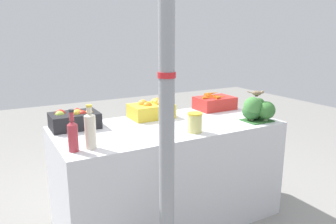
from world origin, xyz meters
TOP-DOWN VIEW (x-y plane):
  - ground_plane at (0.00, 0.00)m, footprint 10.00×10.00m
  - market_table at (0.00, 0.00)m, footprint 1.72×0.81m
  - support_pole at (-0.39, -0.69)m, footprint 0.09×0.09m
  - apple_crate at (-0.65, 0.26)m, footprint 0.35×0.24m
  - orange_crate at (-0.01, 0.26)m, footprint 0.35×0.24m
  - carrot_crate at (0.64, 0.26)m, footprint 0.35×0.24m
  - broccoli_pile at (0.68, -0.24)m, footprint 0.23×0.22m
  - juice_bottle_ruby at (-0.78, -0.24)m, footprint 0.06×0.06m
  - juice_bottle_cloudy at (-0.67, -0.24)m, footprint 0.07×0.07m
  - pickle_jar at (0.07, -0.27)m, footprint 0.11×0.11m
  - sparrow_bird at (0.68, -0.24)m, footprint 0.09×0.11m

SIDE VIEW (x-z plane):
  - ground_plane at x=0.00m, z-range 0.00..0.00m
  - market_table at x=0.00m, z-range 0.00..0.80m
  - carrot_crate at x=0.64m, z-range 0.79..0.94m
  - apple_crate at x=-0.65m, z-range 0.80..0.94m
  - orange_crate at x=-0.01m, z-range 0.79..0.95m
  - pickle_jar at x=0.07m, z-range 0.80..0.94m
  - broccoli_pile at x=0.68m, z-range 0.79..0.99m
  - juice_bottle_ruby at x=-0.78m, z-range 0.78..1.03m
  - juice_bottle_cloudy at x=-0.67m, z-range 0.78..1.06m
  - sparrow_bird at x=0.68m, z-range 1.00..1.05m
  - support_pole at x=-0.39m, z-range 0.00..2.34m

